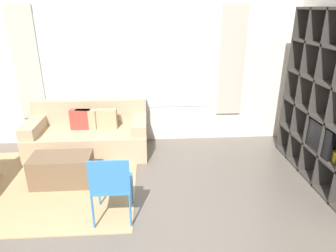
{
  "coord_description": "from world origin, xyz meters",
  "views": [
    {
      "loc": [
        0.29,
        -1.98,
        2.36
      ],
      "look_at": [
        0.54,
        1.78,
        0.85
      ],
      "focal_mm": 32.0,
      "sensor_mm": 36.0,
      "label": 1
    }
  ],
  "objects_px": {
    "couch_main": "(89,135)",
    "ottoman": "(62,170)",
    "shelving_unit": "(333,103)",
    "folding_chair": "(111,183)"
  },
  "relations": [
    {
      "from": "shelving_unit",
      "to": "folding_chair",
      "type": "distance_m",
      "value": 3.06
    },
    {
      "from": "couch_main",
      "to": "ottoman",
      "type": "height_order",
      "value": "couch_main"
    },
    {
      "from": "couch_main",
      "to": "folding_chair",
      "type": "relative_size",
      "value": 2.28
    },
    {
      "from": "couch_main",
      "to": "folding_chair",
      "type": "bearing_deg",
      "value": -72.32
    },
    {
      "from": "shelving_unit",
      "to": "ottoman",
      "type": "relative_size",
      "value": 2.84
    },
    {
      "from": "couch_main",
      "to": "ottoman",
      "type": "relative_size",
      "value": 2.37
    },
    {
      "from": "couch_main",
      "to": "ottoman",
      "type": "bearing_deg",
      "value": -101.78
    },
    {
      "from": "shelving_unit",
      "to": "folding_chair",
      "type": "xyz_separation_m",
      "value": [
        -2.9,
        -0.74,
        -0.65
      ]
    },
    {
      "from": "couch_main",
      "to": "folding_chair",
      "type": "distance_m",
      "value": 1.96
    },
    {
      "from": "ottoman",
      "to": "folding_chair",
      "type": "distance_m",
      "value": 1.21
    }
  ]
}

